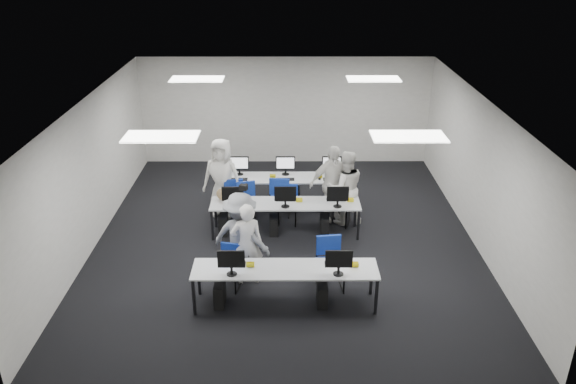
{
  "coord_description": "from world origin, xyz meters",
  "views": [
    {
      "loc": [
        0.03,
        -10.61,
        5.94
      ],
      "look_at": [
        0.06,
        0.17,
        1.0
      ],
      "focal_mm": 35.0,
      "sensor_mm": 36.0,
      "label": 1
    }
  ],
  "objects_px": {
    "chair_7": "(341,205)",
    "chair_5": "(245,203)",
    "chair_0": "(229,274)",
    "chair_4": "(340,212)",
    "chair_6": "(281,202)",
    "student_2": "(222,178)",
    "chair_1": "(330,272)",
    "student_0": "(247,244)",
    "photographer": "(241,236)",
    "chair_3": "(288,211)",
    "desk_mid": "(285,205)",
    "chair_2": "(235,208)",
    "student_1": "(345,188)",
    "student_3": "(332,184)",
    "desk_front": "(285,271)"
  },
  "relations": [
    {
      "from": "desk_mid",
      "to": "student_2",
      "type": "height_order",
      "value": "student_2"
    },
    {
      "from": "chair_6",
      "to": "student_1",
      "type": "xyz_separation_m",
      "value": [
        1.44,
        -0.45,
        0.55
      ]
    },
    {
      "from": "chair_7",
      "to": "chair_5",
      "type": "bearing_deg",
      "value": -177.56
    },
    {
      "from": "student_1",
      "to": "chair_3",
      "type": "bearing_deg",
      "value": -8.92
    },
    {
      "from": "chair_0",
      "to": "photographer",
      "type": "xyz_separation_m",
      "value": [
        0.21,
        0.35,
        0.6
      ]
    },
    {
      "from": "chair_4",
      "to": "chair_6",
      "type": "bearing_deg",
      "value": -179.82
    },
    {
      "from": "desk_front",
      "to": "chair_6",
      "type": "distance_m",
      "value": 3.58
    },
    {
      "from": "chair_4",
      "to": "photographer",
      "type": "relative_size",
      "value": 0.52
    },
    {
      "from": "chair_1",
      "to": "chair_2",
      "type": "distance_m",
      "value": 3.34
    },
    {
      "from": "desk_front",
      "to": "student_2",
      "type": "bearing_deg",
      "value": 112.17
    },
    {
      "from": "student_3",
      "to": "photographer",
      "type": "xyz_separation_m",
      "value": [
        -1.87,
        -2.35,
        -0.03
      ]
    },
    {
      "from": "desk_front",
      "to": "desk_mid",
      "type": "bearing_deg",
      "value": 90.0
    },
    {
      "from": "chair_1",
      "to": "chair_5",
      "type": "xyz_separation_m",
      "value": [
        -1.76,
        2.96,
        -0.02
      ]
    },
    {
      "from": "student_2",
      "to": "photographer",
      "type": "relative_size",
      "value": 1.07
    },
    {
      "from": "chair_6",
      "to": "student_0",
      "type": "height_order",
      "value": "student_0"
    },
    {
      "from": "chair_2",
      "to": "photographer",
      "type": "distance_m",
      "value": 2.42
    },
    {
      "from": "student_0",
      "to": "chair_5",
      "type": "bearing_deg",
      "value": -97.12
    },
    {
      "from": "chair_2",
      "to": "student_1",
      "type": "relative_size",
      "value": 0.54
    },
    {
      "from": "desk_mid",
      "to": "student_3",
      "type": "xyz_separation_m",
      "value": [
        1.04,
        0.65,
        0.21
      ]
    },
    {
      "from": "desk_mid",
      "to": "student_2",
      "type": "bearing_deg",
      "value": 146.96
    },
    {
      "from": "chair_0",
      "to": "chair_5",
      "type": "relative_size",
      "value": 0.89
    },
    {
      "from": "chair_6",
      "to": "student_2",
      "type": "distance_m",
      "value": 1.46
    },
    {
      "from": "chair_4",
      "to": "chair_5",
      "type": "xyz_separation_m",
      "value": [
        -2.18,
        0.42,
        0.01
      ]
    },
    {
      "from": "chair_0",
      "to": "chair_4",
      "type": "height_order",
      "value": "chair_4"
    },
    {
      "from": "chair_6",
      "to": "student_3",
      "type": "distance_m",
      "value": 1.33
    },
    {
      "from": "chair_4",
      "to": "chair_6",
      "type": "xyz_separation_m",
      "value": [
        -1.35,
        0.49,
        0.02
      ]
    },
    {
      "from": "chair_1",
      "to": "student_0",
      "type": "xyz_separation_m",
      "value": [
        -1.52,
        0.17,
        0.5
      ]
    },
    {
      "from": "chair_0",
      "to": "chair_7",
      "type": "height_order",
      "value": "chair_7"
    },
    {
      "from": "student_0",
      "to": "photographer",
      "type": "height_order",
      "value": "photographer"
    },
    {
      "from": "chair_6",
      "to": "student_0",
      "type": "bearing_deg",
      "value": -95.62
    },
    {
      "from": "chair_4",
      "to": "photographer",
      "type": "distance_m",
      "value": 3.05
    },
    {
      "from": "chair_1",
      "to": "photographer",
      "type": "distance_m",
      "value": 1.77
    },
    {
      "from": "chair_7",
      "to": "photographer",
      "type": "bearing_deg",
      "value": -125.09
    },
    {
      "from": "chair_5",
      "to": "chair_7",
      "type": "height_order",
      "value": "chair_7"
    },
    {
      "from": "student_2",
      "to": "student_3",
      "type": "xyz_separation_m",
      "value": [
        2.48,
        -0.29,
        -0.03
      ]
    },
    {
      "from": "chair_7",
      "to": "chair_1",
      "type": "bearing_deg",
      "value": -94.07
    },
    {
      "from": "chair_7",
      "to": "student_2",
      "type": "distance_m",
      "value": 2.79
    },
    {
      "from": "chair_5",
      "to": "student_3",
      "type": "bearing_deg",
      "value": -19.43
    },
    {
      "from": "chair_1",
      "to": "chair_3",
      "type": "height_order",
      "value": "chair_1"
    },
    {
      "from": "chair_2",
      "to": "chair_3",
      "type": "height_order",
      "value": "chair_2"
    },
    {
      "from": "chair_3",
      "to": "student_1",
      "type": "height_order",
      "value": "student_1"
    },
    {
      "from": "chair_5",
      "to": "chair_4",
      "type": "bearing_deg",
      "value": -23.5
    },
    {
      "from": "chair_5",
      "to": "student_1",
      "type": "xyz_separation_m",
      "value": [
        2.27,
        -0.39,
        0.57
      ]
    },
    {
      "from": "desk_mid",
      "to": "chair_2",
      "type": "distance_m",
      "value": 1.36
    },
    {
      "from": "chair_3",
      "to": "chair_5",
      "type": "xyz_separation_m",
      "value": [
        -1.0,
        0.36,
        0.02
      ]
    },
    {
      "from": "photographer",
      "to": "chair_6",
      "type": "bearing_deg",
      "value": -82.46
    },
    {
      "from": "student_0",
      "to": "student_3",
      "type": "bearing_deg",
      "value": -136.38
    },
    {
      "from": "chair_2",
      "to": "student_3",
      "type": "relative_size",
      "value": 0.52
    },
    {
      "from": "chair_3",
      "to": "desk_mid",
      "type": "bearing_deg",
      "value": -89.79
    },
    {
      "from": "student_0",
      "to": "chair_1",
      "type": "bearing_deg",
      "value": 161.58
    }
  ]
}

